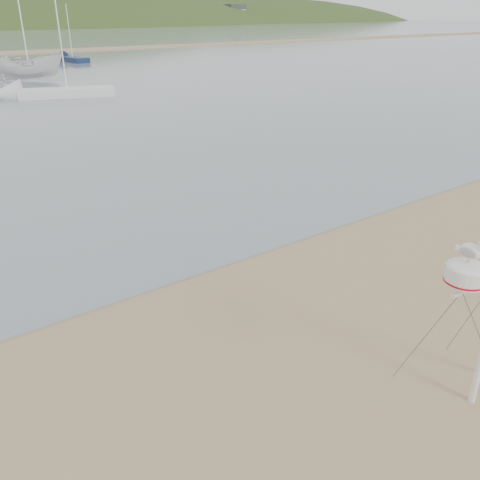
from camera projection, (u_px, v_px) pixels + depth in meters
boat_white at (25, 45)px, 38.57m from camera, size 2.47×2.43×5.20m
sailboat_blue_far at (66, 58)px, 55.22m from camera, size 2.28×6.30×6.15m
sailboat_white_near at (33, 94)px, 31.37m from camera, size 7.71×4.36×7.48m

